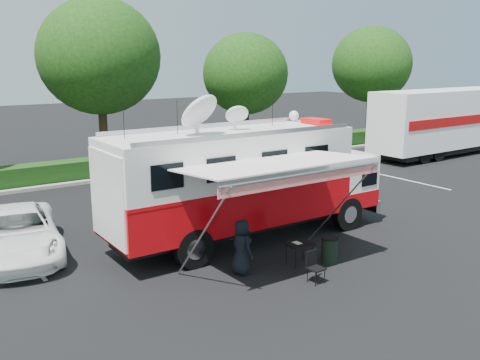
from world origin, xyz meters
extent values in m
plane|color=black|center=(0.00, 0.00, 0.00)|extent=(120.00, 120.00, 0.00)
cube|color=#9E998E|center=(4.00, 11.00, 0.07)|extent=(60.00, 0.35, 0.15)
cube|color=black|center=(4.00, 11.90, 0.50)|extent=(60.00, 1.20, 1.00)
cylinder|color=black|center=(0.00, 13.00, 2.40)|extent=(0.44, 0.44, 4.80)
ellipsoid|color=#14380F|center=(0.00, 13.00, 5.95)|extent=(6.14, 6.14, 5.84)
cylinder|color=black|center=(9.00, 13.00, 2.00)|extent=(0.44, 0.44, 4.00)
ellipsoid|color=#14380F|center=(9.00, 13.00, 4.96)|extent=(5.12, 5.12, 4.86)
cylinder|color=black|center=(20.00, 13.00, 2.20)|extent=(0.44, 0.44, 4.40)
ellipsoid|color=#14380F|center=(20.00, 13.00, 5.46)|extent=(5.63, 5.63, 5.35)
cube|color=silver|center=(-6.50, 3.00, 0.00)|extent=(0.12, 5.50, 0.01)
cube|color=silver|center=(-0.50, 3.00, 0.00)|extent=(0.12, 5.50, 0.01)
cube|color=silver|center=(5.50, 3.00, 0.00)|extent=(0.12, 5.50, 0.01)
cube|color=silver|center=(11.50, 3.00, 0.00)|extent=(0.12, 5.50, 0.01)
cube|color=black|center=(0.00, 0.00, 0.58)|extent=(9.07, 1.48, 0.32)
cylinder|color=black|center=(3.37, -1.16, 0.58)|extent=(1.16, 0.34, 1.16)
cylinder|color=black|center=(3.37, 1.16, 0.58)|extent=(1.16, 0.34, 1.16)
cylinder|color=black|center=(-2.74, -1.16, 0.58)|extent=(1.16, 0.34, 1.16)
cylinder|color=black|center=(-2.74, 1.16, 0.58)|extent=(1.16, 0.34, 1.16)
cube|color=silver|center=(4.80, 0.00, 0.63)|extent=(0.21, 2.64, 0.42)
cube|color=white|center=(4.01, 0.00, 1.63)|extent=(1.48, 2.64, 1.79)
cube|color=#C1070D|center=(4.01, 0.00, 1.00)|extent=(1.50, 2.66, 0.58)
cube|color=black|center=(4.69, 0.00, 1.95)|extent=(0.13, 2.34, 0.74)
cube|color=#C1070D|center=(-0.74, 0.00, 1.37)|extent=(8.01, 2.64, 1.27)
cube|color=#C1070D|center=(-0.74, 0.00, 2.00)|extent=(8.03, 2.66, 0.11)
cube|color=white|center=(-0.74, 0.00, 2.79)|extent=(8.01, 2.64, 1.48)
cube|color=silver|center=(-0.74, 0.00, 3.57)|extent=(8.01, 2.64, 0.08)
cube|color=#CC0505|center=(2.85, 0.00, 3.72)|extent=(0.58, 1.00, 0.17)
sphere|color=white|center=(2.74, 1.05, 3.83)|extent=(0.36, 0.36, 0.36)
ellipsoid|color=silver|center=(-1.90, -0.16, 4.32)|extent=(1.27, 1.27, 0.38)
ellipsoid|color=silver|center=(-0.32, 0.21, 4.11)|extent=(0.74, 0.74, 0.21)
cylinder|color=black|center=(-4.01, 0.42, 4.11)|extent=(0.02, 0.02, 1.05)
cylinder|color=black|center=(-2.32, 0.42, 4.11)|extent=(0.02, 0.02, 1.05)
cylinder|color=black|center=(1.27, 0.42, 4.11)|extent=(0.02, 0.02, 1.05)
cube|color=silver|center=(-0.95, -2.58, 3.06)|extent=(5.27, 2.53, 0.22)
cube|color=red|center=(-0.95, -3.83, 2.87)|extent=(5.27, 0.04, 0.30)
cylinder|color=#B2B2B7|center=(-0.95, -3.85, 2.99)|extent=(5.27, 0.07, 0.07)
cylinder|color=#B2B2B7|center=(-3.34, -2.66, 1.50)|extent=(0.05, 2.72, 3.04)
cylinder|color=#B2B2B7|center=(1.44, -2.66, 1.50)|extent=(0.05, 2.72, 3.04)
imported|color=white|center=(-6.67, 2.62, 0.00)|extent=(3.26, 5.54, 1.45)
imported|color=black|center=(-1.88, -2.31, 0.00)|extent=(0.55, 0.80, 1.56)
cube|color=black|center=(-0.12, -2.70, 0.63)|extent=(0.84, 0.65, 0.04)
cylinder|color=black|center=(-0.43, -2.89, 0.32)|extent=(0.02, 0.02, 0.63)
cylinder|color=black|center=(-0.43, -2.50, 0.32)|extent=(0.02, 0.02, 0.63)
cylinder|color=black|center=(0.20, -2.89, 0.32)|extent=(0.02, 0.02, 0.63)
cylinder|color=black|center=(0.20, -2.50, 0.32)|extent=(0.02, 0.02, 0.63)
cube|color=silver|center=(-0.17, -2.65, 0.65)|extent=(0.20, 0.27, 0.01)
cube|color=black|center=(-0.60, -3.94, 0.40)|extent=(0.43, 0.43, 0.04)
cube|color=black|center=(-0.60, -3.74, 0.62)|extent=(0.40, 0.07, 0.44)
cylinder|color=black|center=(-0.76, -4.10, 0.20)|extent=(0.02, 0.02, 0.40)
cylinder|color=black|center=(-0.76, -3.78, 0.20)|extent=(0.02, 0.02, 0.40)
cylinder|color=black|center=(-0.44, -4.10, 0.20)|extent=(0.02, 0.02, 0.40)
cylinder|color=black|center=(-0.44, -3.78, 0.20)|extent=(0.02, 0.02, 0.40)
cylinder|color=black|center=(0.72, -3.06, 0.36)|extent=(0.47, 0.47, 0.72)
cylinder|color=black|center=(0.72, -3.06, 0.74)|extent=(0.50, 0.50, 0.04)
cube|color=white|center=(20.10, 6.19, 2.27)|extent=(13.02, 2.91, 3.46)
cube|color=#B20C0C|center=(20.10, 4.81, 2.27)|extent=(12.33, 0.23, 0.54)
cube|color=black|center=(20.10, 6.19, 0.38)|extent=(11.93, 2.57, 0.32)
cylinder|color=black|center=(15.78, 5.00, 0.54)|extent=(1.08, 0.32, 1.08)
cylinder|color=black|center=(15.78, 7.38, 0.54)|extent=(1.08, 0.32, 1.08)
cylinder|color=black|center=(17.08, 5.00, 0.54)|extent=(1.08, 0.32, 1.08)
cylinder|color=black|center=(17.08, 7.38, 0.54)|extent=(1.08, 0.32, 1.08)
cylinder|color=black|center=(24.97, 7.38, 0.54)|extent=(1.08, 0.32, 1.08)
camera|label=1|loc=(-9.79, -13.72, 5.81)|focal=40.00mm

